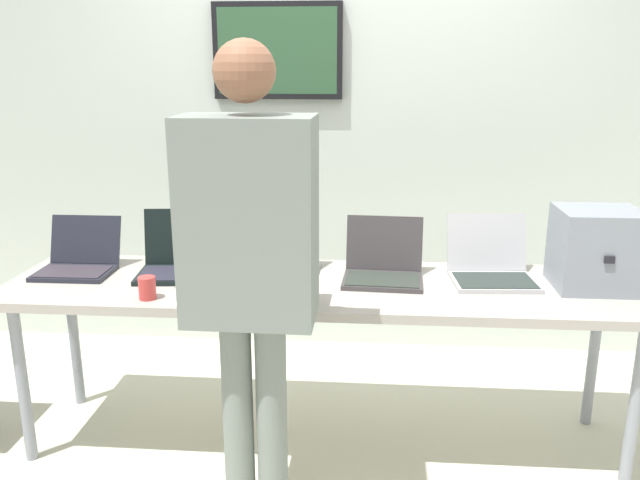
% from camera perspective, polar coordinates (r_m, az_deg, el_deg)
% --- Properties ---
extents(ground, '(8.00, 8.00, 0.04)m').
position_cam_1_polar(ground, '(3.18, 0.18, -17.60)').
color(ground, beige).
extents(back_wall, '(8.00, 0.11, 2.72)m').
position_cam_1_polar(back_wall, '(3.81, 1.38, 10.21)').
color(back_wall, silver).
rests_on(back_wall, ground).
extents(workbench, '(2.78, 0.70, 0.78)m').
position_cam_1_polar(workbench, '(2.84, 0.19, -4.88)').
color(workbench, '#A9A298').
rests_on(workbench, ground).
extents(equipment_box, '(0.34, 0.31, 0.34)m').
position_cam_1_polar(equipment_box, '(2.97, 23.37, -0.73)').
color(equipment_box, gray).
rests_on(equipment_box, workbench).
extents(laptop_station_0, '(0.34, 0.31, 0.24)m').
position_cam_1_polar(laptop_station_0, '(3.17, -20.68, -1.66)').
color(laptop_station_0, '#1F222C').
rests_on(laptop_station_0, workbench).
extents(laptop_station_1, '(0.34, 0.34, 0.28)m').
position_cam_1_polar(laptop_station_1, '(3.02, -12.81, -1.71)').
color(laptop_station_1, black).
rests_on(laptop_station_1, workbench).
extents(laptop_station_2, '(0.34, 0.36, 0.24)m').
position_cam_1_polar(laptop_station_2, '(2.91, -3.75, -2.12)').
color(laptop_station_2, black).
rests_on(laptop_station_2, workbench).
extents(laptop_station_3, '(0.36, 0.32, 0.26)m').
position_cam_1_polar(laptop_station_3, '(2.88, 5.64, -2.31)').
color(laptop_station_3, '#3B3739').
rests_on(laptop_station_3, workbench).
extents(laptop_station_4, '(0.38, 0.37, 0.27)m').
position_cam_1_polar(laptop_station_4, '(2.95, 14.96, -2.25)').
color(laptop_station_4, '#AFB0B3').
rests_on(laptop_station_4, workbench).
extents(person, '(0.44, 0.59, 1.79)m').
position_cam_1_polar(person, '(2.17, -6.20, -1.37)').
color(person, gray).
rests_on(person, ground).
extents(coffee_mug, '(0.07, 0.07, 0.09)m').
position_cam_1_polar(coffee_mug, '(2.72, -15.12, -4.14)').
color(coffee_mug, '#C33A37').
rests_on(coffee_mug, workbench).
extents(paper_sheet, '(0.25, 0.32, 0.00)m').
position_cam_1_polar(paper_sheet, '(2.75, -10.78, -4.66)').
color(paper_sheet, white).
rests_on(paper_sheet, workbench).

